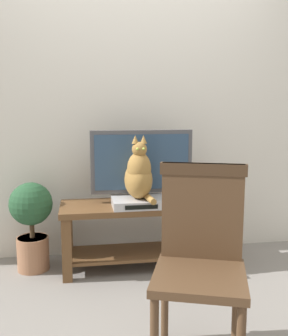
% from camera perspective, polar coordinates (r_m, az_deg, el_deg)
% --- Properties ---
extents(ground_plane, '(12.00, 12.00, 0.00)m').
position_cam_1_polar(ground_plane, '(2.75, 1.13, -18.22)').
color(ground_plane, gray).
extents(back_wall, '(7.00, 0.12, 2.80)m').
position_cam_1_polar(back_wall, '(3.37, -1.70, 11.48)').
color(back_wall, silver).
rests_on(back_wall, ground).
extents(tv_stand, '(1.26, 0.45, 0.51)m').
position_cam_1_polar(tv_stand, '(3.10, -0.15, -7.99)').
color(tv_stand, brown).
rests_on(tv_stand, ground).
extents(tv, '(0.79, 0.20, 0.56)m').
position_cam_1_polar(tv, '(3.06, -0.34, 0.36)').
color(tv, '#4C4C51').
rests_on(tv, tv_stand).
extents(media_box, '(0.39, 0.30, 0.06)m').
position_cam_1_polar(media_box, '(2.96, -0.80, -4.93)').
color(media_box, '#BCBCC1').
rests_on(media_box, tv_stand).
extents(cat, '(0.21, 0.37, 0.47)m').
position_cam_1_polar(cat, '(2.90, -0.74, -1.00)').
color(cat, olive).
rests_on(cat, media_box).
extents(wooden_chair, '(0.55, 0.55, 0.97)m').
position_cam_1_polar(wooden_chair, '(1.99, 8.16, -11.72)').
color(wooden_chair, '#513823').
rests_on(wooden_chair, ground).
extents(book_stack, '(0.24, 0.20, 0.15)m').
position_cam_1_polar(book_stack, '(3.18, 7.73, -3.26)').
color(book_stack, '#B2332D').
rests_on(book_stack, tv_stand).
extents(potted_plant, '(0.32, 0.32, 0.68)m').
position_cam_1_polar(potted_plant, '(3.15, -15.89, -7.16)').
color(potted_plant, '#9E6B4C').
rests_on(potted_plant, ground).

